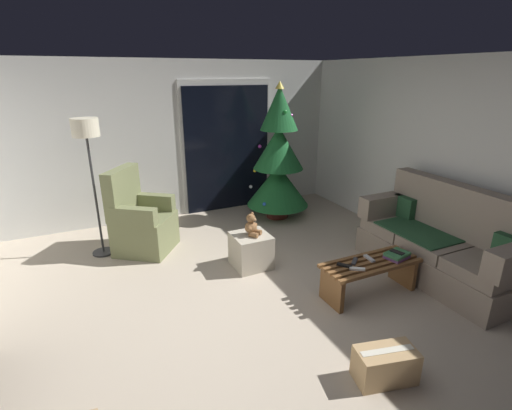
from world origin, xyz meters
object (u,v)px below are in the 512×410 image
floor_lamp (87,141)px  teddy_bear_chestnut (252,226)px  remote_black (344,265)px  armchair (141,222)px  couch (441,244)px  christmas_tree (278,161)px  coffee_table (370,272)px  cardboard_box_taped_mid_floor (385,365)px  remote_graphite (355,261)px  ottoman (251,251)px  remote_white (357,269)px  book_stack (397,255)px  remote_silver (369,258)px  cell_phone (397,252)px

floor_lamp → teddy_bear_chestnut: size_ratio=6.25×
remote_black → armchair: bearing=-87.3°
couch → christmas_tree: size_ratio=0.89×
coffee_table → christmas_tree: size_ratio=0.50×
cardboard_box_taped_mid_floor → coffee_table: bearing=54.7°
remote_graphite → armchair: armchair is taller
couch → ottoman: bearing=149.4°
coffee_table → christmas_tree: (0.21, 2.48, 0.70)m
remote_white → ottoman: size_ratio=0.35×
remote_graphite → ottoman: (-0.73, 1.05, -0.19)m
coffee_table → ottoman: size_ratio=2.50×
remote_black → remote_white: 0.14m
armchair → coffee_table: bearing=-46.8°
remote_black → remote_graphite: bearing=154.1°
ottoman → book_stack: bearing=-44.2°
coffee_table → floor_lamp: size_ratio=0.62×
christmas_tree → teddy_bear_chestnut: christmas_tree is taller
remote_black → remote_silver: size_ratio=1.00×
cell_phone → floor_lamp: 3.83m
coffee_table → remote_graphite: remote_graphite is taller
couch → armchair: bearing=144.4°
remote_black → christmas_tree: christmas_tree is taller
couch → floor_lamp: 4.40m
christmas_tree → teddy_bear_chestnut: bearing=-128.7°
remote_silver → cardboard_box_taped_mid_floor: size_ratio=0.30×
couch → remote_graphite: couch is taller
armchair → christmas_tree: bearing=7.9°
remote_graphite → teddy_bear_chestnut: teddy_bear_chestnut is taller
remote_graphite → teddy_bear_chestnut: bearing=173.3°
teddy_bear_chestnut → christmas_tree: bearing=51.3°
remote_black → floor_lamp: floor_lamp is taller
remote_white → christmas_tree: (0.46, 2.56, 0.56)m
remote_silver → cell_phone: cell_phone is taller
armchair → teddy_bear_chestnut: (1.15, -1.06, 0.14)m
cell_phone → coffee_table: bearing=153.6°
floor_lamp → ottoman: 2.40m
couch → remote_white: size_ratio=12.47×
coffee_table → remote_silver: (0.02, 0.05, 0.14)m
book_stack → armchair: size_ratio=0.25×
teddy_bear_chestnut → couch: bearing=-30.5°
floor_lamp → cardboard_box_taped_mid_floor: (1.83, -3.30, -1.37)m
couch → remote_silver: (-1.01, 0.07, 0.00)m
book_stack → remote_silver: bearing=160.1°
remote_silver → teddy_bear_chestnut: 1.40m
remote_graphite → ottoman: 1.30m
ottoman → cardboard_box_taped_mid_floor: size_ratio=0.86×
coffee_table → teddy_bear_chestnut: 1.45m
remote_graphite → book_stack: 0.49m
armchair → ottoman: size_ratio=2.57×
ottoman → remote_graphite: bearing=-55.3°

